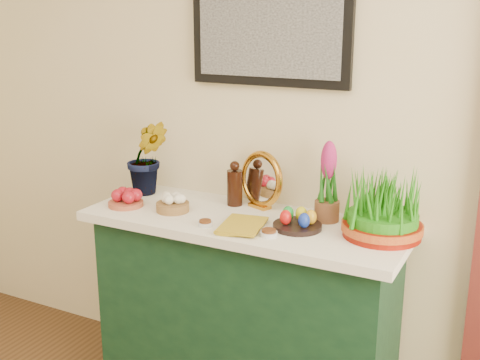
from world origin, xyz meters
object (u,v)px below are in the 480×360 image
Objects in this scene: hyacinth_green at (147,145)px; mirror at (261,180)px; book at (223,223)px; sideboard at (245,315)px; wheatgrass_sabzeh at (383,209)px.

hyacinth_green is 0.59m from mirror.
mirror is at bearing -30.65° from hyacinth_green.
book is (0.54, -0.25, -0.22)m from hyacinth_green.
sideboard is 0.50m from book.
mirror is at bearing 168.46° from wheatgrass_sabzeh.
wheatgrass_sabzeh is (0.61, 0.19, 0.10)m from book.
mirror is at bearing 74.41° from book.
mirror is 0.59m from wheatgrass_sabzeh.
hyacinth_green is 1.50× the size of wheatgrass_sabzeh.
mirror reaches higher than sideboard.
sideboard is 4.08× the size of wheatgrass_sabzeh.
mirror is 0.33m from book.
wheatgrass_sabzeh reaches higher than mirror.
wheatgrass_sabzeh is at bearing 7.15° from book.
book is (-0.03, -0.14, 0.48)m from sideboard.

